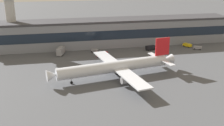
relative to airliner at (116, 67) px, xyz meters
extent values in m
plane|color=#4C4F54|center=(8.56, -0.83, -4.66)|extent=(600.00, 600.00, 0.00)
cube|color=gray|center=(8.56, 50.74, 2.54)|extent=(140.24, 16.10, 14.40)
cube|color=#38383D|center=(8.56, 50.74, 10.34)|extent=(143.04, 16.42, 1.20)
cube|color=#192333|center=(8.56, 42.64, 3.26)|extent=(137.44, 0.16, 5.18)
cylinder|color=silver|center=(-0.92, -0.17, 0.01)|extent=(48.05, 13.52, 4.87)
cone|color=silver|center=(-25.94, -4.80, 0.01)|extent=(5.16, 5.35, 4.63)
cone|color=silver|center=(24.34, 4.50, 0.01)|extent=(6.07, 5.29, 4.39)
cube|color=red|center=(21.68, 4.01, 6.35)|extent=(6.80, 1.73, 7.80)
cube|color=silver|center=(22.16, -1.35, 0.75)|extent=(3.96, 9.06, 0.30)
cube|color=silver|center=(20.21, 9.19, 0.75)|extent=(3.96, 9.06, 0.30)
cube|color=silver|center=(3.46, -12.81, -0.47)|extent=(9.83, 22.31, 0.50)
cube|color=silver|center=(-1.36, 13.20, -0.47)|extent=(9.83, 22.31, 0.50)
cylinder|color=#99999E|center=(1.88, -9.81, -2.21)|extent=(4.44, 3.37, 2.68)
cylinder|color=#99999E|center=(-1.75, 9.84, -2.21)|extent=(4.44, 3.37, 2.68)
cylinder|color=black|center=(-18.84, -3.49, -4.11)|extent=(1.17, 0.69, 1.10)
cylinder|color=slate|center=(-18.84, -3.49, -2.72)|extent=(0.24, 0.24, 2.24)
cylinder|color=black|center=(1.84, -1.89, -4.11)|extent=(1.17, 0.69, 1.10)
cylinder|color=slate|center=(1.84, -1.89, -2.72)|extent=(0.24, 0.24, 2.24)
cylinder|color=black|center=(1.04, 2.42, -4.11)|extent=(1.17, 0.69, 1.10)
cylinder|color=slate|center=(1.04, 2.42, -2.72)|extent=(0.24, 0.24, 2.24)
cylinder|color=#B7B7B2|center=(-47.73, 53.96, 10.02)|extent=(5.24, 5.24, 29.37)
cube|color=black|center=(27.51, 35.37, -3.21)|extent=(5.53, 3.17, 2.20)
cube|color=black|center=(26.11, 35.09, -2.77)|extent=(2.18, 2.34, 0.55)
cylinder|color=black|center=(25.92, 34.04, -4.31)|extent=(0.75, 0.43, 0.70)
cylinder|color=black|center=(25.53, 35.98, -4.31)|extent=(0.75, 0.43, 0.70)
cylinder|color=black|center=(29.49, 34.75, -4.31)|extent=(0.75, 0.43, 0.70)
cylinder|color=black|center=(29.10, 36.70, -4.31)|extent=(0.75, 0.43, 0.70)
cube|color=gray|center=(54.19, 31.36, -3.56)|extent=(4.72, 3.99, 1.50)
cube|color=black|center=(55.20, 30.70, -3.26)|extent=(2.24, 2.31, 0.38)
cylinder|color=black|center=(55.94, 31.24, -4.31)|extent=(0.75, 0.63, 0.70)
cylinder|color=black|center=(55.01, 29.80, -4.31)|extent=(0.75, 0.63, 0.70)
cylinder|color=black|center=(53.36, 32.92, -4.31)|extent=(0.75, 0.63, 0.70)
cylinder|color=black|center=(52.43, 31.48, -4.31)|extent=(0.75, 0.63, 0.70)
cube|color=gray|center=(-3.79, 37.31, -3.56)|extent=(3.95, 3.97, 1.50)
cube|color=black|center=(-4.48, 38.02, -3.26)|extent=(2.20, 2.19, 0.38)
cylinder|color=black|center=(-5.31, 37.58, -4.31)|extent=(0.70, 0.71, 0.70)
cylinder|color=black|center=(-4.03, 38.84, -4.31)|extent=(0.70, 0.71, 0.70)
cylinder|color=black|center=(-3.55, 35.78, -4.31)|extent=(0.70, 0.71, 0.70)
cylinder|color=black|center=(-2.26, 37.04, -4.31)|extent=(0.70, 0.71, 0.70)
cube|color=gray|center=(-22.00, 36.25, -2.41)|extent=(4.73, 7.65, 3.80)
cube|color=black|center=(-22.62, 34.37, -1.65)|extent=(3.06, 3.14, 0.95)
cylinder|color=black|center=(-21.68, 33.49, -4.31)|extent=(0.50, 0.76, 0.70)
cylinder|color=black|center=(-23.90, 34.22, -4.31)|extent=(0.50, 0.76, 0.70)
cylinder|color=black|center=(-20.09, 38.27, -4.31)|extent=(0.50, 0.76, 0.70)
cylinder|color=black|center=(-22.31, 39.01, -4.31)|extent=(0.50, 0.76, 0.70)
cube|color=red|center=(-0.86, 30.02, -3.51)|extent=(6.53, 4.96, 1.60)
cube|color=black|center=(0.65, 30.91, -3.19)|extent=(2.86, 2.72, 0.40)
cylinder|color=black|center=(0.61, 31.93, -4.31)|extent=(0.76, 0.61, 0.70)
cylinder|color=black|center=(1.52, 30.38, -4.31)|extent=(0.76, 0.61, 0.70)
cylinder|color=black|center=(-3.25, 29.66, -4.31)|extent=(0.76, 0.61, 0.70)
cylinder|color=black|center=(-2.34, 28.11, -4.31)|extent=(0.76, 0.61, 0.70)
cube|color=yellow|center=(51.16, 37.89, -3.61)|extent=(4.53, 5.46, 1.40)
cube|color=black|center=(50.55, 39.06, -3.33)|extent=(2.90, 2.60, 0.35)
cylinder|color=black|center=(49.35, 38.84, -4.31)|extent=(0.59, 0.76, 0.70)
cylinder|color=black|center=(51.42, 39.92, -4.31)|extent=(0.59, 0.76, 0.70)
cylinder|color=black|center=(50.90, 35.86, -4.31)|extent=(0.59, 0.76, 0.70)
cylinder|color=black|center=(52.98, 36.94, -4.31)|extent=(0.59, 0.76, 0.70)
camera|label=1|loc=(-22.83, -103.40, 38.26)|focal=43.39mm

